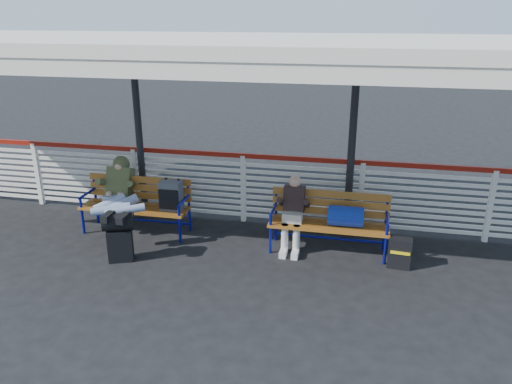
% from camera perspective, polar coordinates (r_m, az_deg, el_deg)
% --- Properties ---
extents(ground, '(60.00, 60.00, 0.00)m').
position_cam_1_polar(ground, '(7.22, -4.97, -9.10)').
color(ground, black).
rests_on(ground, ground).
extents(fence, '(12.08, 0.08, 1.24)m').
position_cam_1_polar(fence, '(8.63, -1.45, 0.75)').
color(fence, silver).
rests_on(fence, ground).
extents(canopy, '(12.60, 3.60, 3.16)m').
position_cam_1_polar(canopy, '(7.16, -3.63, 16.26)').
color(canopy, silver).
rests_on(canopy, ground).
extents(luggage_stack, '(0.51, 0.39, 0.74)m').
position_cam_1_polar(luggage_stack, '(7.61, -15.34, -4.80)').
color(luggage_stack, black).
rests_on(luggage_stack, ground).
extents(bench_left, '(1.80, 0.56, 0.95)m').
position_cam_1_polar(bench_left, '(8.37, -12.18, -0.73)').
color(bench_left, '#9A591D').
rests_on(bench_left, ground).
extents(bench_right, '(1.80, 0.56, 0.92)m').
position_cam_1_polar(bench_right, '(7.63, 9.13, -2.80)').
color(bench_right, '#9A591D').
rests_on(bench_right, ground).
extents(traveler_man, '(0.94, 1.64, 0.77)m').
position_cam_1_polar(traveler_man, '(8.22, -15.52, -0.91)').
color(traveler_man, '#9BAFD1').
rests_on(traveler_man, ground).
extents(companion_person, '(0.32, 0.66, 1.15)m').
position_cam_1_polar(companion_person, '(7.66, 4.24, -2.36)').
color(companion_person, '#B6B0A5').
rests_on(companion_person, ground).
extents(suitcase_side, '(0.34, 0.23, 0.45)m').
position_cam_1_polar(suitcase_side, '(7.51, 16.09, -6.70)').
color(suitcase_side, black).
rests_on(suitcase_side, ground).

